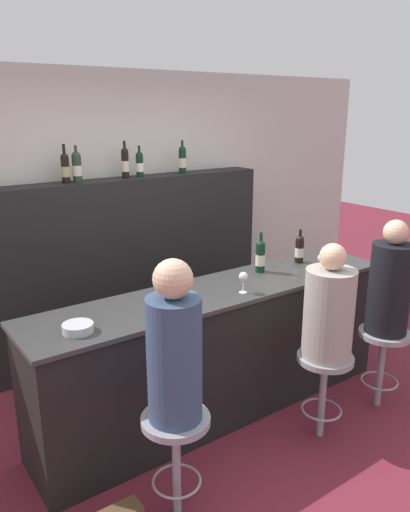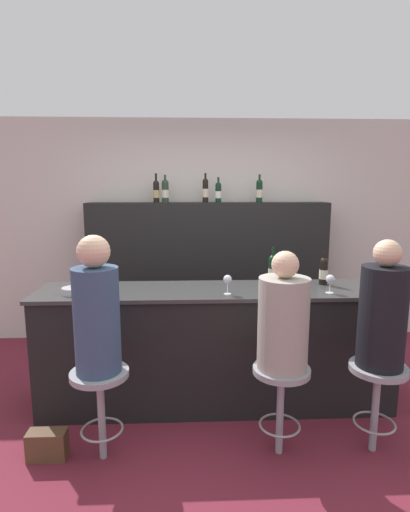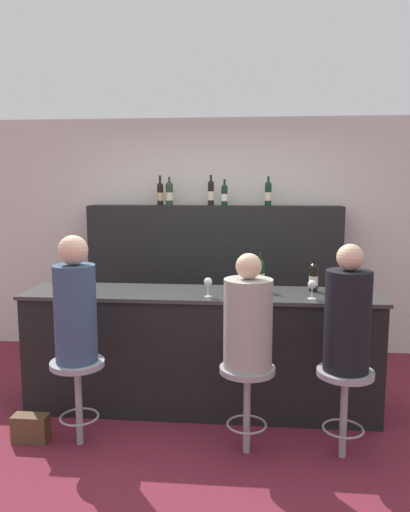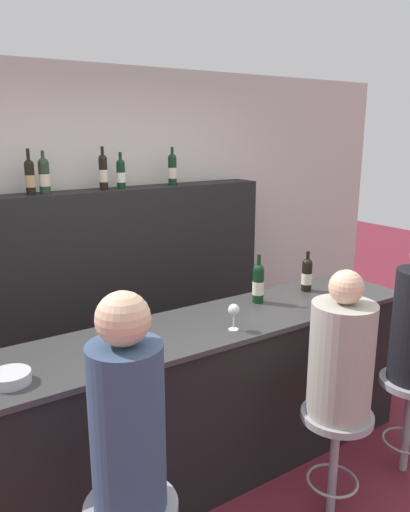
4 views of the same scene
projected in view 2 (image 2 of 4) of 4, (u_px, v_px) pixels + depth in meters
ground_plane at (218, 422)px, 3.14m from camera, size 16.00×16.00×0.00m
wall_back at (207, 231)px, 4.78m from camera, size 6.40×0.05×2.60m
bar_counter at (216, 347)px, 3.34m from camera, size 2.91×0.62×1.00m
back_bar_cabinet at (208, 274)px, 4.64m from camera, size 2.73×0.28×1.65m
wine_bottle_counter_0 at (273, 270)px, 3.37m from camera, size 0.08×0.08×0.32m
wine_bottle_counter_1 at (324, 271)px, 3.39m from camera, size 0.07×0.07×0.28m
wine_bottle_backbar_0 at (156, 191)px, 4.45m from camera, size 0.07×0.07×0.32m
wine_bottle_backbar_1 at (165, 191)px, 4.46m from camera, size 0.08×0.08×0.31m
wine_bottle_backbar_2 at (205, 190)px, 4.47m from camera, size 0.07×0.07×0.33m
wine_bottle_backbar_3 at (218, 192)px, 4.48m from camera, size 0.07×0.07×0.28m
wine_bottle_backbar_4 at (259, 191)px, 4.50m from camera, size 0.07×0.07×0.31m
wine_glass_0 at (228, 280)px, 3.08m from camera, size 0.07×0.07×0.15m
wine_glass_1 at (330, 280)px, 3.11m from camera, size 0.07×0.07×0.15m
metal_bowl at (74, 291)px, 3.10m from camera, size 0.18×0.18×0.05m
bar_stool_left at (100, 390)px, 2.65m from camera, size 0.39×0.39×0.63m
guest_seated_left at (96, 312)px, 2.56m from camera, size 0.30×0.30×0.90m
bar_stool_middle at (281, 386)px, 2.70m from camera, size 0.39×0.39×0.63m
guest_seated_middle at (283, 319)px, 2.62m from camera, size 0.33×0.33×0.79m
bar_stool_right at (377, 384)px, 2.73m from camera, size 0.39×0.39×0.63m
guest_seated_right at (383, 312)px, 2.64m from camera, size 0.31×0.31×0.86m
handbag at (47, 445)px, 2.70m from camera, size 0.26×0.12×0.20m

